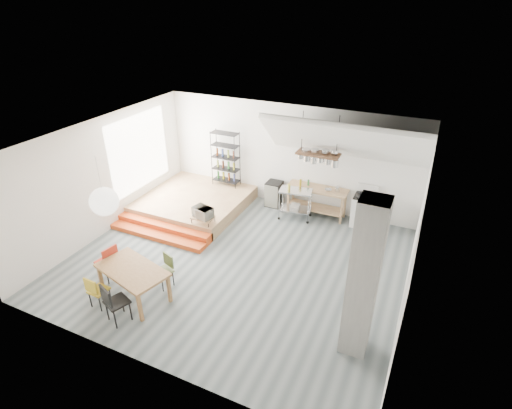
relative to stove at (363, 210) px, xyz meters
The scene contains 26 objects.
floor 4.05m from the stove, 128.38° to the right, with size 8.00×8.00×0.00m, color #535D60.
wall_back 2.76m from the stove, behind, with size 8.00×0.04×3.20m, color silver.
wall_left 7.31m from the stove, 154.10° to the right, with size 0.04×7.00×3.20m, color silver.
wall_right 3.67m from the stove, 64.58° to the right, with size 0.04×7.00×3.20m, color silver.
ceiling 4.86m from the stove, 128.38° to the right, with size 8.00×7.00×0.02m, color white.
slope_ceiling 2.20m from the stove, 159.90° to the right, with size 4.40×1.80×0.15m, color white.
window_pane 6.82m from the stove, 165.66° to the right, with size 0.02×2.50×2.20m, color white.
platform 5.14m from the stove, 166.98° to the right, with size 3.00×3.00×0.40m, color #976B4B.
step_lower 5.90m from the stove, 148.15° to the right, with size 3.00×0.35×0.13m, color #CD4818.
step_upper 5.72m from the stove, 151.14° to the right, with size 3.00×0.35×0.27m, color #CD4818.
concrete_column 4.86m from the stove, 80.25° to the right, with size 0.50×0.50×3.20m, color gray.
kitchen_counter 1.41m from the stove, behind, with size 1.80×0.60×0.91m.
stove is the anchor object (origin of this frame).
pot_rack 2.04m from the stove, behind, with size 1.20×0.50×1.43m.
wire_shelving 4.58m from the stove, behind, with size 0.88×0.38×1.80m.
microwave_shelf 4.58m from the stove, 148.33° to the right, with size 0.60×0.40×0.16m.
paper_lantern 7.03m from the stove, 131.41° to the right, with size 0.60×0.60×0.60m, color white.
dining_table 6.57m from the stove, 126.73° to the right, with size 1.77×1.27×0.76m.
chair_mustard 7.35m from the stove, 127.07° to the right, with size 0.38×0.38×0.79m.
chair_black 7.13m from the stove, 122.00° to the right, with size 0.55×0.55×0.93m.
chair_olive 5.83m from the stove, 127.49° to the right, with size 0.46×0.46×0.80m.
chair_red 6.98m from the stove, 134.16° to the right, with size 0.48×0.48×0.92m.
rolling_cart 1.97m from the stove, 166.59° to the right, with size 1.01×0.66×0.93m.
mini_fridge 2.80m from the stove, behind, with size 0.47×0.47×0.80m, color black.
microwave 4.59m from the stove, 148.33° to the right, with size 0.54×0.36×0.30m, color beige.
bowl 1.16m from the stove, behind, with size 0.20×0.20×0.05m, color silver.
Camera 1 is at (3.91, -7.26, 6.03)m, focal length 28.00 mm.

